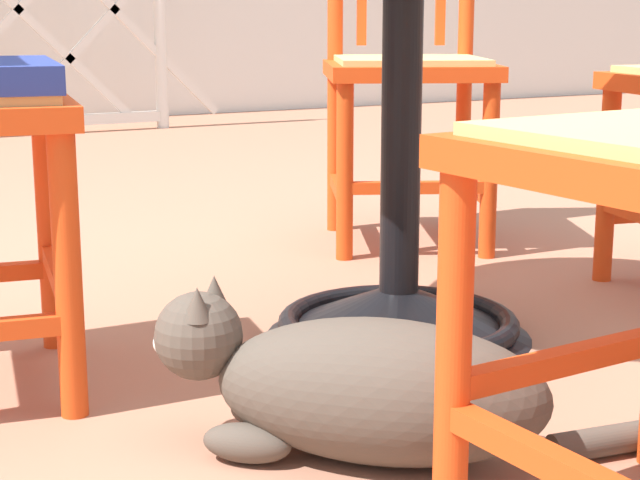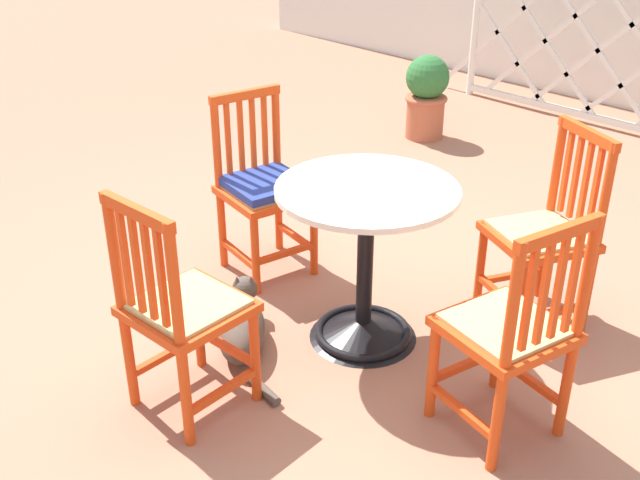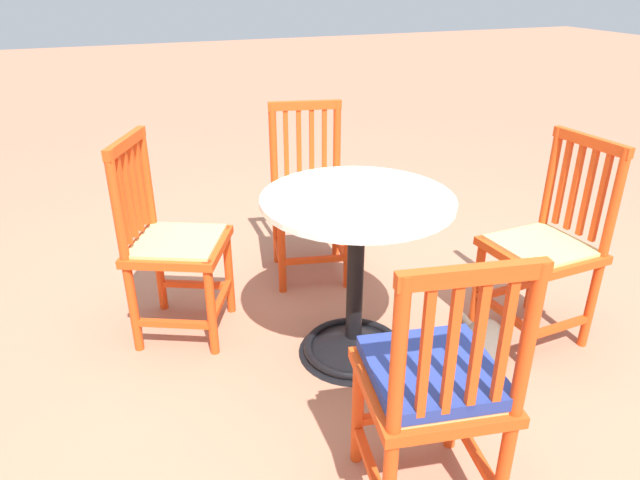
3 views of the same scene
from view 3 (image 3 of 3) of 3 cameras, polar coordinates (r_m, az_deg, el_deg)
The scene contains 7 objects.
ground_plane at distance 2.51m, azimuth 3.57°, elevation -12.16°, with size 24.00×24.00×0.00m, color #A36B51.
cafe_table at distance 2.42m, azimuth 3.46°, elevation -5.57°, with size 0.76×0.76×0.73m.
orange_chair_by_planter at distance 1.73m, azimuth 11.27°, elevation -13.97°, with size 0.46×0.46×0.91m.
orange_chair_facing_out at distance 2.66m, azimuth 21.52°, elevation -0.78°, with size 0.42×0.42×0.91m.
orange_chair_at_corner at distance 3.02m, azimuth -1.06°, elevation 4.19°, with size 0.47×0.47×0.91m.
orange_chair_near_fence at distance 2.58m, azimuth -14.49°, elevation -0.51°, with size 0.53×0.53×0.91m.
tabby_cat at distance 2.47m, azimuth 15.63°, elevation -11.13°, with size 0.65×0.46×0.23m.
Camera 3 is at (-1.80, 0.85, 1.53)m, focal length 32.21 mm.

